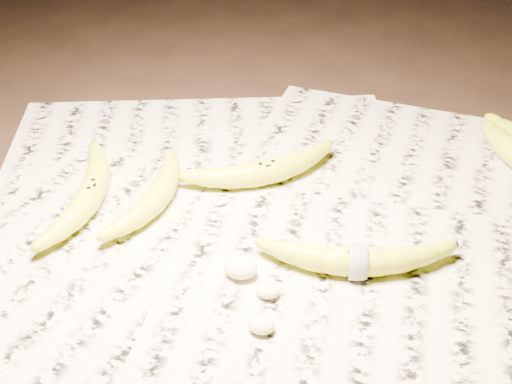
% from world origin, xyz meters
% --- Properties ---
extents(ground, '(3.00, 3.00, 0.00)m').
position_xyz_m(ground, '(0.00, 0.00, 0.00)').
color(ground, black).
rests_on(ground, ground).
extents(newspaper_patch, '(0.90, 0.70, 0.01)m').
position_xyz_m(newspaper_patch, '(0.03, 0.03, 0.00)').
color(newspaper_patch, '#BAB49F').
rests_on(newspaper_patch, ground).
extents(banana_left_a, '(0.08, 0.20, 0.03)m').
position_xyz_m(banana_left_a, '(-0.24, 0.01, 0.03)').
color(banana_left_a, yellow).
rests_on(banana_left_a, newspaper_patch).
extents(banana_left_b, '(0.07, 0.17, 0.03)m').
position_xyz_m(banana_left_b, '(-0.15, 0.03, 0.02)').
color(banana_left_b, yellow).
rests_on(banana_left_b, newspaper_patch).
extents(banana_center, '(0.18, 0.15, 0.03)m').
position_xyz_m(banana_center, '(-0.04, 0.11, 0.03)').
color(banana_center, yellow).
rests_on(banana_center, newspaper_patch).
extents(banana_taped, '(0.21, 0.10, 0.03)m').
position_xyz_m(banana_taped, '(0.10, -0.03, 0.02)').
color(banana_taped, yellow).
rests_on(banana_taped, newspaper_patch).
extents(measuring_tape, '(0.01, 0.04, 0.04)m').
position_xyz_m(measuring_tape, '(0.10, -0.03, 0.02)').
color(measuring_tape, white).
rests_on(measuring_tape, newspaper_patch).
extents(flesh_chunk_a, '(0.04, 0.03, 0.02)m').
position_xyz_m(flesh_chunk_a, '(-0.02, -0.07, 0.02)').
color(flesh_chunk_a, beige).
rests_on(flesh_chunk_a, newspaper_patch).
extents(flesh_chunk_b, '(0.03, 0.02, 0.02)m').
position_xyz_m(flesh_chunk_b, '(0.02, -0.14, 0.02)').
color(flesh_chunk_b, beige).
rests_on(flesh_chunk_b, newspaper_patch).
extents(flesh_chunk_c, '(0.03, 0.02, 0.02)m').
position_xyz_m(flesh_chunk_c, '(0.02, -0.09, 0.02)').
color(flesh_chunk_c, beige).
rests_on(flesh_chunk_c, newspaper_patch).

